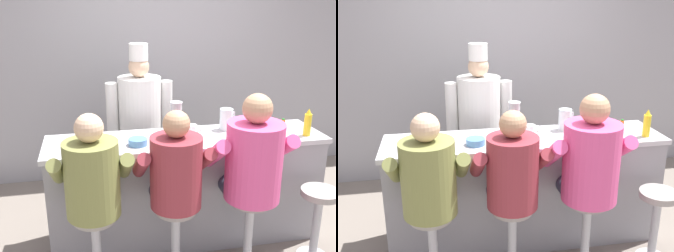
{
  "view_description": "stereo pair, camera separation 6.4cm",
  "coord_description": "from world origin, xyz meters",
  "views": [
    {
      "loc": [
        -0.78,
        -2.73,
        2.08
      ],
      "look_at": [
        -0.17,
        0.26,
        1.08
      ],
      "focal_mm": 42.0,
      "sensor_mm": 36.0,
      "label": 1
    },
    {
      "loc": [
        -0.72,
        -2.75,
        2.08
      ],
      "look_at": [
        -0.17,
        0.26,
        1.08
      ],
      "focal_mm": 42.0,
      "sensor_mm": 36.0,
      "label": 2
    }
  ],
  "objects": [
    {
      "name": "hot_sauce_bottle_orange",
      "position": [
        0.81,
        0.18,
        1.03
      ],
      "size": [
        0.03,
        0.03,
        0.15
      ],
      "color": "orange",
      "rests_on": "diner_counter"
    },
    {
      "name": "diner_seated_maroon",
      "position": [
        -0.21,
        -0.2,
        0.85
      ],
      "size": [
        0.57,
        0.56,
        1.35
      ],
      "color": "#B2B5BA",
      "rests_on": "ground_plane"
    },
    {
      "name": "diner_seated_olive",
      "position": [
        -0.8,
        -0.2,
        0.85
      ],
      "size": [
        0.58,
        0.57,
        1.36
      ],
      "color": "#B2B5BA",
      "rests_on": "ground_plane"
    },
    {
      "name": "cook_in_whites_near",
      "position": [
        -0.31,
        0.97,
        0.92
      ],
      "size": [
        0.65,
        0.42,
        1.67
      ],
      "color": "#232328",
      "rests_on": "ground_plane"
    },
    {
      "name": "empty_stool_round",
      "position": [
        0.97,
        -0.23,
        0.42
      ],
      "size": [
        0.3,
        0.3,
        0.62
      ],
      "color": "#B2B5BA",
      "rests_on": "ground_plane"
    },
    {
      "name": "ketchup_bottle_red",
      "position": [
        0.46,
        0.16,
        1.07
      ],
      "size": [
        0.07,
        0.07,
        0.25
      ],
      "color": "red",
      "rests_on": "diner_counter"
    },
    {
      "name": "water_pitcher_clear",
      "position": [
        0.39,
        0.42,
        1.05
      ],
      "size": [
        0.13,
        0.12,
        0.19
      ],
      "color": "silver",
      "rests_on": "diner_counter"
    },
    {
      "name": "cup_stack_steel",
      "position": [
        -0.09,
        0.29,
        1.11
      ],
      "size": [
        0.1,
        0.1,
        0.31
      ],
      "color": "#B7BABF",
      "rests_on": "diner_counter"
    },
    {
      "name": "diner_counter",
      "position": [
        0.0,
        0.29,
        0.48
      ],
      "size": [
        2.36,
        0.58,
        0.96
      ],
      "color": "gray",
      "rests_on": "ground_plane"
    },
    {
      "name": "wall_back",
      "position": [
        0.0,
        1.77,
        1.35
      ],
      "size": [
        10.0,
        0.06,
        2.7
      ],
      "color": "#99999E",
      "rests_on": "ground_plane"
    },
    {
      "name": "diner_seated_pink",
      "position": [
        0.38,
        -0.2,
        0.89
      ],
      "size": [
        0.64,
        0.63,
        1.44
      ],
      "color": "#B2B5BA",
      "rests_on": "ground_plane"
    },
    {
      "name": "coffee_mug_white",
      "position": [
        0.06,
        0.35,
        1.0
      ],
      "size": [
        0.13,
        0.09,
        0.09
      ],
      "color": "white",
      "rests_on": "diner_counter"
    },
    {
      "name": "mustard_bottle_yellow",
      "position": [
        1.01,
        0.13,
        1.07
      ],
      "size": [
        0.06,
        0.06,
        0.24
      ],
      "color": "yellow",
      "rests_on": "diner_counter"
    },
    {
      "name": "breakfast_plate",
      "position": [
        -0.8,
        0.3,
        0.97
      ],
      "size": [
        0.28,
        0.28,
        0.05
      ],
      "color": "white",
      "rests_on": "diner_counter"
    },
    {
      "name": "cereal_bowl",
      "position": [
        -0.43,
        0.19,
        0.99
      ],
      "size": [
        0.15,
        0.15,
        0.05
      ],
      "color": "#4C7FB7",
      "rests_on": "diner_counter"
    }
  ]
}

